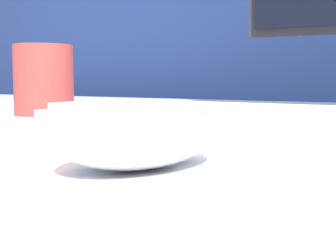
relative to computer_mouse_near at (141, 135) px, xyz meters
name	(u,v)px	position (x,y,z in m)	size (l,w,h in m)	color
computer_mouse_near	(141,135)	(0.00, 0.00, 0.00)	(0.10, 0.13, 0.04)	silver
keyboard	(238,118)	(-0.02, 0.22, -0.01)	(0.45, 0.16, 0.02)	silver
mug	(44,80)	(-0.33, 0.27, 0.03)	(0.08, 0.08, 0.10)	#A33833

